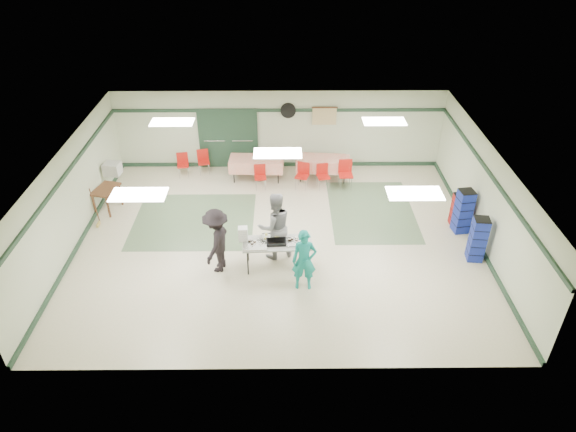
{
  "coord_description": "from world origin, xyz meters",
  "views": [
    {
      "loc": [
        0.16,
        -11.58,
        8.36
      ],
      "look_at": [
        0.25,
        -0.3,
        1.0
      ],
      "focal_mm": 32.0,
      "sensor_mm": 36.0,
      "label": 1
    }
  ],
  "objects_px": {
    "volunteer_grey": "(275,226)",
    "chair_loose_a": "(203,159)",
    "volunteer_teal": "(304,260)",
    "volunteer_dark": "(217,241)",
    "chair_b": "(303,173)",
    "chair_c": "(345,171)",
    "dining_table_a": "(323,163)",
    "printer_table": "(106,192)",
    "chair_d": "(260,174)",
    "broom": "(95,206)",
    "crate_stack_red": "(459,210)",
    "chair_loose_b": "(183,162)",
    "crate_stack_blue_a": "(463,211)",
    "dining_table_b": "(256,164)",
    "office_printer": "(112,169)",
    "crate_stack_blue_b": "(478,239)",
    "serving_table": "(277,244)",
    "chair_a": "(323,173)"
  },
  "relations": [
    {
      "from": "dining_table_a",
      "to": "printer_table",
      "type": "relative_size",
      "value": 1.8
    },
    {
      "from": "dining_table_b",
      "to": "broom",
      "type": "relative_size",
      "value": 1.43
    },
    {
      "from": "broom",
      "to": "dining_table_b",
      "type": "bearing_deg",
      "value": 43.31
    },
    {
      "from": "volunteer_dark",
      "to": "dining_table_a",
      "type": "xyz_separation_m",
      "value": [
        2.97,
        4.77,
        -0.31
      ]
    },
    {
      "from": "volunteer_teal",
      "to": "chair_d",
      "type": "relative_size",
      "value": 2.06
    },
    {
      "from": "chair_loose_a",
      "to": "volunteer_dark",
      "type": "bearing_deg",
      "value": -91.79
    },
    {
      "from": "volunteer_dark",
      "to": "dining_table_a",
      "type": "relative_size",
      "value": 0.98
    },
    {
      "from": "chair_loose_b",
      "to": "printer_table",
      "type": "bearing_deg",
      "value": -140.35
    },
    {
      "from": "crate_stack_red",
      "to": "broom",
      "type": "relative_size",
      "value": 0.79
    },
    {
      "from": "chair_b",
      "to": "chair_d",
      "type": "relative_size",
      "value": 1.09
    },
    {
      "from": "crate_stack_blue_a",
      "to": "serving_table",
      "type": "bearing_deg",
      "value": -163.1
    },
    {
      "from": "crate_stack_red",
      "to": "printer_table",
      "type": "height_order",
      "value": "crate_stack_red"
    },
    {
      "from": "chair_d",
      "to": "crate_stack_red",
      "type": "xyz_separation_m",
      "value": [
        5.77,
        -2.23,
        0.01
      ]
    },
    {
      "from": "chair_b",
      "to": "chair_c",
      "type": "bearing_deg",
      "value": 17.83
    },
    {
      "from": "chair_c",
      "to": "chair_loose_b",
      "type": "distance_m",
      "value": 5.44
    },
    {
      "from": "crate_stack_blue_a",
      "to": "volunteer_grey",
      "type": "bearing_deg",
      "value": -168.09
    },
    {
      "from": "volunteer_grey",
      "to": "printer_table",
      "type": "distance_m",
      "value": 5.57
    },
    {
      "from": "chair_c",
      "to": "crate_stack_red",
      "type": "height_order",
      "value": "crate_stack_red"
    },
    {
      "from": "printer_table",
      "to": "broom",
      "type": "distance_m",
      "value": 0.82
    },
    {
      "from": "volunteer_teal",
      "to": "chair_loose_b",
      "type": "height_order",
      "value": "volunteer_teal"
    },
    {
      "from": "chair_b",
      "to": "broom",
      "type": "xyz_separation_m",
      "value": [
        -5.98,
        -2.16,
        0.12
      ]
    },
    {
      "from": "volunteer_teal",
      "to": "chair_loose_a",
      "type": "height_order",
      "value": "volunteer_teal"
    },
    {
      "from": "volunteer_dark",
      "to": "chair_a",
      "type": "height_order",
      "value": "volunteer_dark"
    },
    {
      "from": "crate_stack_blue_a",
      "to": "crate_stack_blue_b",
      "type": "xyz_separation_m",
      "value": [
        0.0,
        -1.3,
        -0.03
      ]
    },
    {
      "from": "dining_table_b",
      "to": "office_printer",
      "type": "bearing_deg",
      "value": -164.69
    },
    {
      "from": "volunteer_dark",
      "to": "chair_loose_a",
      "type": "distance_m",
      "value": 5.36
    },
    {
      "from": "chair_b",
      "to": "crate_stack_red",
      "type": "bearing_deg",
      "value": -9.67
    },
    {
      "from": "volunteer_grey",
      "to": "chair_loose_a",
      "type": "relative_size",
      "value": 2.3
    },
    {
      "from": "serving_table",
      "to": "crate_stack_red",
      "type": "height_order",
      "value": "crate_stack_red"
    },
    {
      "from": "chair_b",
      "to": "chair_c",
      "type": "relative_size",
      "value": 0.91
    },
    {
      "from": "chair_loose_a",
      "to": "chair_d",
      "type": "bearing_deg",
      "value": -41.33
    },
    {
      "from": "chair_c",
      "to": "dining_table_b",
      "type": "bearing_deg",
      "value": 166.98
    },
    {
      "from": "chair_loose_a",
      "to": "chair_loose_b",
      "type": "distance_m",
      "value": 0.69
    },
    {
      "from": "chair_loose_b",
      "to": "broom",
      "type": "xyz_separation_m",
      "value": [
        -1.99,
        -3.0,
        0.16
      ]
    },
    {
      "from": "crate_stack_red",
      "to": "chair_c",
      "type": "bearing_deg",
      "value": 143.33
    },
    {
      "from": "volunteer_teal",
      "to": "office_printer",
      "type": "xyz_separation_m",
      "value": [
        -5.78,
        4.47,
        0.12
      ]
    },
    {
      "from": "chair_loose_a",
      "to": "office_printer",
      "type": "xyz_separation_m",
      "value": [
        -2.57,
        -1.5,
        0.44
      ]
    },
    {
      "from": "dining_table_a",
      "to": "crate_stack_red",
      "type": "xyz_separation_m",
      "value": [
        3.71,
        -2.81,
        -0.07
      ]
    },
    {
      "from": "crate_stack_blue_a",
      "to": "printer_table",
      "type": "xyz_separation_m",
      "value": [
        -10.3,
        1.21,
        -0.02
      ]
    },
    {
      "from": "dining_table_b",
      "to": "printer_table",
      "type": "height_order",
      "value": "dining_table_b"
    },
    {
      "from": "chair_b",
      "to": "crate_stack_blue_a",
      "type": "xyz_separation_m",
      "value": [
        4.4,
        -2.55,
        0.13
      ]
    },
    {
      "from": "volunteer_dark",
      "to": "chair_loose_b",
      "type": "height_order",
      "value": "volunteer_dark"
    },
    {
      "from": "volunteer_dark",
      "to": "dining_table_a",
      "type": "distance_m",
      "value": 5.63
    },
    {
      "from": "chair_a",
      "to": "chair_loose_a",
      "type": "relative_size",
      "value": 1.0
    },
    {
      "from": "crate_stack_blue_a",
      "to": "volunteer_dark",
      "type": "bearing_deg",
      "value": -166.12
    },
    {
      "from": "chair_loose_a",
      "to": "crate_stack_red",
      "type": "relative_size",
      "value": 0.83
    },
    {
      "from": "volunteer_teal",
      "to": "crate_stack_red",
      "type": "bearing_deg",
      "value": 31.24
    },
    {
      "from": "volunteer_grey",
      "to": "crate_stack_blue_b",
      "type": "height_order",
      "value": "volunteer_grey"
    },
    {
      "from": "crate_stack_red",
      "to": "crate_stack_blue_b",
      "type": "relative_size",
      "value": 0.79
    },
    {
      "from": "volunteer_teal",
      "to": "volunteer_dark",
      "type": "height_order",
      "value": "volunteer_dark"
    }
  ]
}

